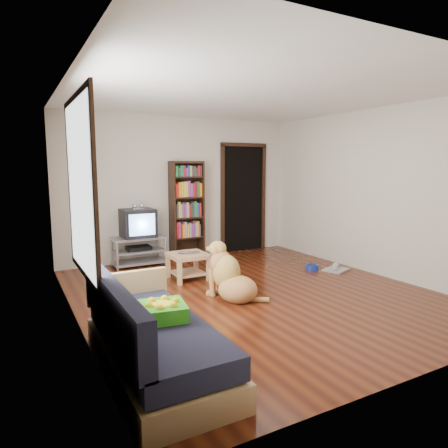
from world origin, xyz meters
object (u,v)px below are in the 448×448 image
grey_rag (336,270)px  coffee_table (188,261)px  dog (230,277)px  dog_bowl (312,267)px  laptop (189,253)px  crt_tv (138,223)px  sofa (151,341)px  tv_stand (139,250)px  green_cushion (162,311)px  bookshelf (187,205)px

grey_rag → coffee_table: (-2.35, 0.69, 0.27)m
coffee_table → dog: (0.12, -1.09, -0.00)m
dog_bowl → dog: (-1.93, -0.64, 0.24)m
laptop → crt_tv: (-0.40, 1.28, 0.33)m
laptop → dog_bowl: laptop is taller
grey_rag → coffee_table: size_ratio=0.73×
laptop → dog_bowl: (2.05, -0.41, -0.37)m
crt_tv → sofa: 3.81m
grey_rag → sofa: size_ratio=0.22×
tv_stand → crt_tv: crt_tv is taller
sofa → tv_stand: bearing=75.0°
crt_tv → dog: (0.52, -2.33, -0.46)m
green_cushion → tv_stand: bearing=86.1°
coffee_table → green_cushion: bearing=-117.9°
tv_stand → coffee_table: 1.29m
grey_rag → crt_tv: 3.44m
green_cushion → bookshelf: 4.13m
crt_tv → dog: 2.44m
grey_rag → sofa: bearing=-155.3°
laptop → dog: bearing=-69.1°
green_cushion → grey_rag: (3.60, 1.66, -0.47)m
grey_rag → crt_tv: (-2.75, 1.94, 0.73)m
laptop → sofa: (-1.37, -2.38, -0.15)m
tv_stand → coffee_table: size_ratio=1.64×
dog_bowl → crt_tv: 3.06m
sofa → coffee_table: sofa is taller
tv_stand → laptop: bearing=-72.4°
laptop → tv_stand: tv_stand is taller
laptop → bookshelf: 1.57m
bookshelf → crt_tv: bearing=-175.7°
green_cushion → tv_stand: green_cushion is taller
laptop → coffee_table: bearing=104.6°
laptop → sofa: size_ratio=0.19×
laptop → bookshelf: (0.55, 1.35, 0.59)m
green_cushion → bookshelf: size_ratio=0.21×
dog_bowl → coffee_table: size_ratio=0.40×
sofa → grey_rag: bearing=24.7°
grey_rag → dog_bowl: bearing=140.2°
dog_bowl → tv_stand: bearing=145.7°
green_cushion → grey_rag: 3.99m
green_cushion → laptop: 2.64m
bookshelf → sofa: bookshelf is taller
coffee_table → sofa: bearing=-119.7°
dog_bowl → bookshelf: bookshelf is taller
bookshelf → coffee_table: bookshelf is taller
laptop → sofa: sofa is taller
green_cushion → coffee_table: 2.68m
grey_rag → laptop: bearing=164.2°
dog → tv_stand: bearing=102.6°
dog → crt_tv: bearing=102.5°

